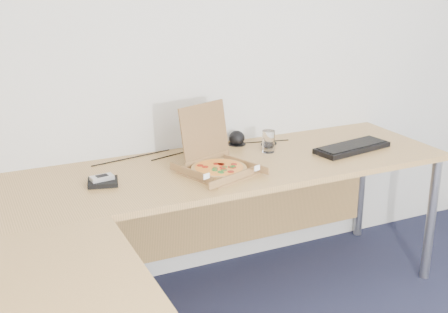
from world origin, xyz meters
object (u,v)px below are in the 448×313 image
desk (172,220)px  keyboard (352,148)px  pizza_box (217,165)px  wallet (103,182)px  drinking_glass (268,141)px

desk → keyboard: 1.20m
pizza_box → keyboard: (0.78, 0.01, -0.02)m
keyboard → wallet: 1.31m
pizza_box → drinking_glass: size_ratio=2.94×
keyboard → wallet: keyboard is taller
keyboard → drinking_glass: bearing=149.4°
drinking_glass → desk: bearing=-144.5°
pizza_box → keyboard: 0.78m
keyboard → wallet: (-1.31, 0.07, -0.00)m
pizza_box → wallet: size_ratio=2.57×
pizza_box → keyboard: pizza_box is taller
drinking_glass → keyboard: 0.45m
pizza_box → drinking_glass: 0.40m
wallet → keyboard: bearing=11.6°
desk → keyboard: size_ratio=5.88×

